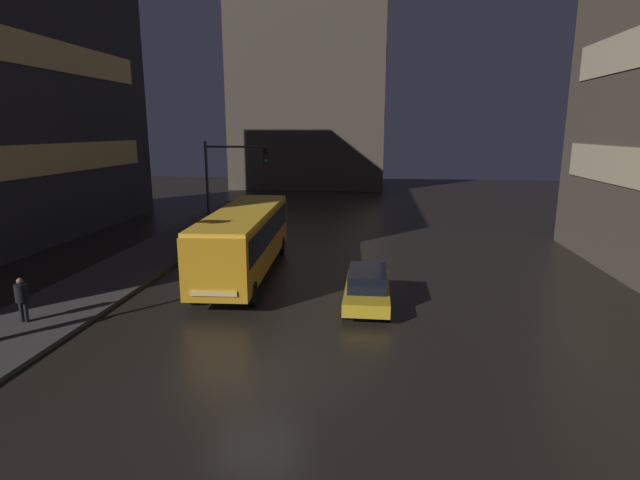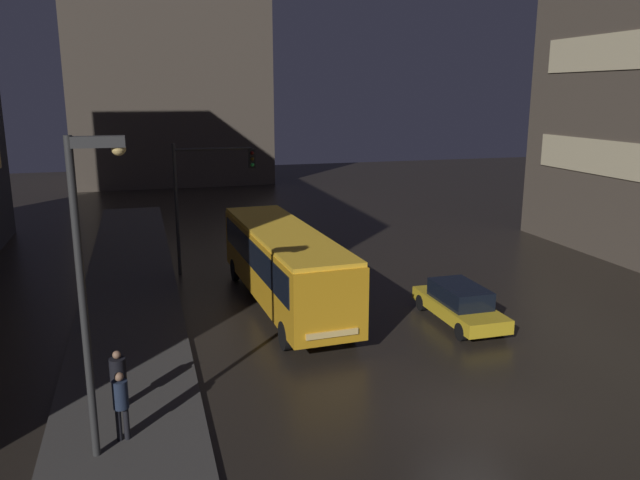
% 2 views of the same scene
% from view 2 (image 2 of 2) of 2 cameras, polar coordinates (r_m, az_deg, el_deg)
% --- Properties ---
extents(ground_plane, '(120.00, 120.00, 0.00)m').
position_cam_2_polar(ground_plane, '(18.03, 13.78, -15.24)').
color(ground_plane, black).
extents(sidewalk_left, '(4.00, 48.00, 0.15)m').
position_cam_2_polar(sidewalk_left, '(25.07, -17.02, -6.94)').
color(sidewalk_left, '#3D3A38').
rests_on(sidewalk_left, ground).
extents(building_far_backdrop, '(18.07, 12.00, 22.28)m').
position_cam_2_polar(building_far_backdrop, '(63.87, -13.68, 15.34)').
color(building_far_backdrop, '#4C4238').
rests_on(building_far_backdrop, ground).
extents(bus_near, '(3.12, 11.49, 3.19)m').
position_cam_2_polar(bus_near, '(25.08, -3.33, -1.81)').
color(bus_near, orange).
rests_on(bus_near, ground).
extents(car_taxi, '(1.79, 4.65, 1.47)m').
position_cam_2_polar(car_taxi, '(24.22, 12.63, -5.68)').
color(car_taxi, gold).
rests_on(car_taxi, ground).
extents(pedestrian_near, '(0.52, 0.52, 1.79)m').
position_cam_2_polar(pedestrian_near, '(16.40, -17.75, -13.76)').
color(pedestrian_near, black).
rests_on(pedestrian_near, sidewalk_left).
extents(pedestrian_mid, '(0.60, 0.60, 1.64)m').
position_cam_2_polar(pedestrian_mid, '(17.99, -17.98, -11.52)').
color(pedestrian_mid, black).
rests_on(pedestrian_mid, sidewalk_left).
extents(traffic_light_main, '(3.85, 0.35, 6.24)m').
position_cam_2_polar(traffic_light_main, '(29.95, -10.52, 4.98)').
color(traffic_light_main, '#2D2D2D').
rests_on(traffic_light_main, ground).
extents(street_lamp_sidewalk, '(1.25, 0.36, 7.49)m').
position_cam_2_polar(street_lamp_sidewalk, '(14.59, -20.30, -0.93)').
color(street_lamp_sidewalk, '#2D2D2D').
rests_on(street_lamp_sidewalk, sidewalk_left).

